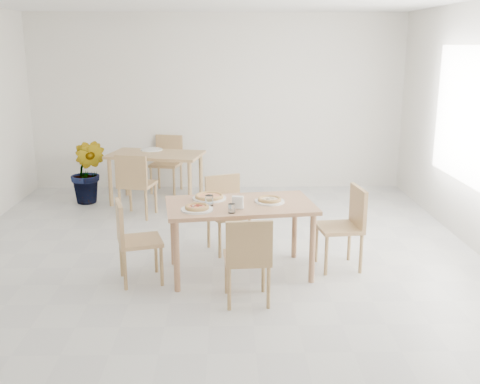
{
  "coord_description": "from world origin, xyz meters",
  "views": [
    {
      "loc": [
        0.17,
        -5.6,
        2.3
      ],
      "look_at": [
        0.28,
        -0.17,
        0.87
      ],
      "focal_mm": 42.0,
      "sensor_mm": 36.0,
      "label": 1
    }
  ],
  "objects_px": {
    "chair_north": "(226,207)",
    "potted_plant": "(88,172)",
    "tumbler_a": "(232,208)",
    "second_table": "(156,160)",
    "plate_pepperoni": "(197,209)",
    "pizza_pepperoni": "(197,207)",
    "tumbler_b": "(209,200)",
    "chair_west": "(132,236)",
    "plate_margherita": "(209,198)",
    "chair_south": "(248,255)",
    "chair_back_n": "(167,159)",
    "pizza_mushroom": "(270,199)",
    "main_table": "(240,211)",
    "pizza_margherita": "(209,196)",
    "plate_mushroom": "(270,201)",
    "chair_back_s": "(135,181)",
    "plate_empty": "(152,150)",
    "chair_east": "(347,222)",
    "napkin_holder": "(238,203)"
  },
  "relations": [
    {
      "from": "pizza_mushroom",
      "to": "potted_plant",
      "type": "xyz_separation_m",
      "value": [
        -2.5,
        2.68,
        -0.3
      ]
    },
    {
      "from": "plate_empty",
      "to": "main_table",
      "type": "bearing_deg",
      "value": -66.83
    },
    {
      "from": "tumbler_b",
      "to": "plate_empty",
      "type": "bearing_deg",
      "value": 107.63
    },
    {
      "from": "plate_mushroom",
      "to": "chair_back_s",
      "type": "relative_size",
      "value": 0.34
    },
    {
      "from": "plate_pepperoni",
      "to": "chair_back_n",
      "type": "height_order",
      "value": "chair_back_n"
    },
    {
      "from": "plate_pepperoni",
      "to": "chair_back_s",
      "type": "bearing_deg",
      "value": 113.65
    },
    {
      "from": "plate_empty",
      "to": "chair_back_s",
      "type": "bearing_deg",
      "value": -95.72
    },
    {
      "from": "tumbler_a",
      "to": "second_table",
      "type": "height_order",
      "value": "tumbler_a"
    },
    {
      "from": "plate_mushroom",
      "to": "plate_empty",
      "type": "relative_size",
      "value": 0.92
    },
    {
      "from": "chair_south",
      "to": "tumbler_a",
      "type": "xyz_separation_m",
      "value": [
        -0.14,
        0.41,
        0.31
      ]
    },
    {
      "from": "plate_margherita",
      "to": "pizza_mushroom",
      "type": "bearing_deg",
      "value": -12.35
    },
    {
      "from": "plate_pepperoni",
      "to": "tumbler_a",
      "type": "relative_size",
      "value": 3.48
    },
    {
      "from": "chair_north",
      "to": "pizza_pepperoni",
      "type": "bearing_deg",
      "value": -127.6
    },
    {
      "from": "plate_mushroom",
      "to": "pizza_mushroom",
      "type": "xyz_separation_m",
      "value": [
        0.0,
        -0.0,
        0.02
      ]
    },
    {
      "from": "pizza_pepperoni",
      "to": "second_table",
      "type": "xyz_separation_m",
      "value": [
        -0.77,
        2.97,
        -0.13
      ]
    },
    {
      "from": "chair_south",
      "to": "plate_margherita",
      "type": "relative_size",
      "value": 2.38
    },
    {
      "from": "chair_west",
      "to": "plate_margherita",
      "type": "xyz_separation_m",
      "value": [
        0.75,
        0.37,
        0.28
      ]
    },
    {
      "from": "chair_west",
      "to": "chair_back_s",
      "type": "distance_m",
      "value": 2.19
    },
    {
      "from": "chair_north",
      "to": "tumbler_b",
      "type": "bearing_deg",
      "value": -123.1
    },
    {
      "from": "napkin_holder",
      "to": "chair_back_s",
      "type": "distance_m",
      "value": 2.57
    },
    {
      "from": "chair_east",
      "to": "pizza_margherita",
      "type": "relative_size",
      "value": 2.48
    },
    {
      "from": "chair_west",
      "to": "plate_mushroom",
      "type": "bearing_deg",
      "value": -96.01
    },
    {
      "from": "chair_back_s",
      "to": "second_table",
      "type": "bearing_deg",
      "value": -91.43
    },
    {
      "from": "tumbler_b",
      "to": "napkin_holder",
      "type": "height_order",
      "value": "napkin_holder"
    },
    {
      "from": "second_table",
      "to": "napkin_holder",
      "type": "bearing_deg",
      "value": -56.56
    },
    {
      "from": "chair_back_n",
      "to": "pizza_pepperoni",
      "type": "bearing_deg",
      "value": -67.18
    },
    {
      "from": "pizza_mushroom",
      "to": "tumbler_a",
      "type": "distance_m",
      "value": 0.53
    },
    {
      "from": "pizza_mushroom",
      "to": "potted_plant",
      "type": "height_order",
      "value": "potted_plant"
    },
    {
      "from": "pizza_margherita",
      "to": "tumbler_b",
      "type": "bearing_deg",
      "value": -88.24
    },
    {
      "from": "pizza_pepperoni",
      "to": "plate_mushroom",
      "type": "bearing_deg",
      "value": 20.41
    },
    {
      "from": "main_table",
      "to": "plate_pepperoni",
      "type": "xyz_separation_m",
      "value": [
        -0.42,
        -0.23,
        0.09
      ]
    },
    {
      "from": "plate_margherita",
      "to": "plate_empty",
      "type": "height_order",
      "value": "same"
    },
    {
      "from": "chair_west",
      "to": "pizza_margherita",
      "type": "bearing_deg",
      "value": -79.49
    },
    {
      "from": "chair_north",
      "to": "tumbler_a",
      "type": "relative_size",
      "value": 9.59
    },
    {
      "from": "chair_south",
      "to": "tumbler_a",
      "type": "height_order",
      "value": "tumbler_a"
    },
    {
      "from": "potted_plant",
      "to": "second_table",
      "type": "bearing_deg",
      "value": 1.0
    },
    {
      "from": "pizza_margherita",
      "to": "chair_back_n",
      "type": "bearing_deg",
      "value": 103.42
    },
    {
      "from": "chair_back_n",
      "to": "plate_margherita",
      "type": "bearing_deg",
      "value": -64.17
    },
    {
      "from": "chair_north",
      "to": "potted_plant",
      "type": "height_order",
      "value": "potted_plant"
    },
    {
      "from": "main_table",
      "to": "second_table",
      "type": "xyz_separation_m",
      "value": [
        -1.19,
        2.73,
        -0.01
      ]
    },
    {
      "from": "tumbler_a",
      "to": "napkin_holder",
      "type": "relative_size",
      "value": 0.68
    },
    {
      "from": "chair_east",
      "to": "napkin_holder",
      "type": "height_order",
      "value": "napkin_holder"
    },
    {
      "from": "chair_east",
      "to": "plate_mushroom",
      "type": "height_order",
      "value": "chair_east"
    },
    {
      "from": "chair_north",
      "to": "chair_east",
      "type": "bearing_deg",
      "value": -47.08
    },
    {
      "from": "plate_mushroom",
      "to": "second_table",
      "type": "relative_size",
      "value": 0.2
    },
    {
      "from": "plate_pepperoni",
      "to": "potted_plant",
      "type": "bearing_deg",
      "value": 121.01
    },
    {
      "from": "chair_north",
      "to": "plate_pepperoni",
      "type": "height_order",
      "value": "chair_north"
    },
    {
      "from": "chair_east",
      "to": "second_table",
      "type": "distance_m",
      "value": 3.48
    },
    {
      "from": "pizza_pepperoni",
      "to": "chair_back_s",
      "type": "distance_m",
      "value": 2.41
    },
    {
      "from": "pizza_pepperoni",
      "to": "tumbler_b",
      "type": "relative_size",
      "value": 2.87
    }
  ]
}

